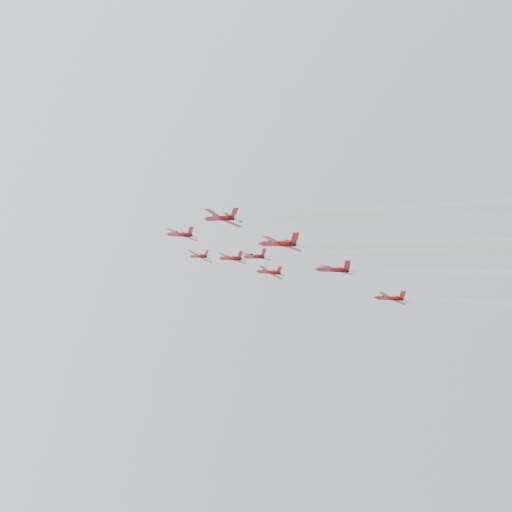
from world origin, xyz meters
TOP-DOWN VIEW (x-y plane):
  - jet_lead at (-1.17, 28.37)m, footprint 8.85×11.43m
  - jet_row2_left at (-17.51, 12.19)m, footprint 9.55×12.34m
  - jet_row2_center at (0.08, 13.59)m, footprint 9.41×12.16m
  - jet_row2_right at (10.92, 9.99)m, footprint 8.76×11.32m
  - jet_center at (-1.70, -36.81)m, footprint 8.80×84.41m
  - jet_rear_farleft at (-24.50, -55.98)m, footprint 9.33×89.50m
  - jet_rear_left at (-10.19, -63.37)m, footprint 10.64×102.06m

SIDE VIEW (x-z plane):
  - jet_rear_left at x=-10.19m, z-range 86.47..142.83m
  - jet_rear_farleft at x=-24.50m, z-range 93.96..143.38m
  - jet_center at x=-1.70m, z-range 105.78..152.39m
  - jet_row2_right at x=10.92m, z-range 151.21..157.99m
  - jet_row2_left at x=-17.51m, z-range 152.10..159.50m
  - jet_row2_center at x=0.08m, z-range 152.92..160.20m
  - jet_lead at x=-1.17m, z-range 161.17..168.02m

